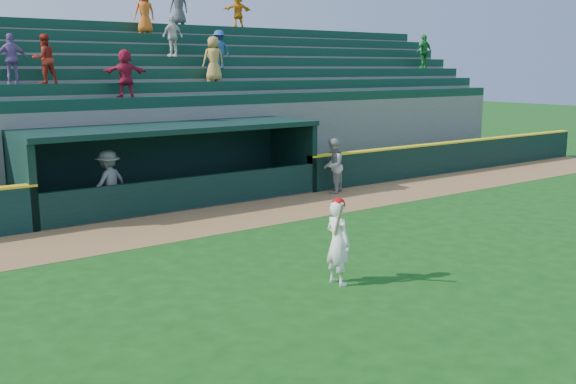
{
  "coord_description": "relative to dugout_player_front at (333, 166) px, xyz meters",
  "views": [
    {
      "loc": [
        -8.78,
        -10.55,
        4.22
      ],
      "look_at": [
        0.0,
        1.6,
        1.3
      ],
      "focal_mm": 40.0,
      "sensor_mm": 36.0,
      "label": 1
    }
  ],
  "objects": [
    {
      "name": "dugout",
      "position": [
        -5.05,
        2.02,
        0.42
      ],
      "size": [
        9.4,
        2.8,
        2.46
      ],
      "color": "slate",
      "rests_on": "ground"
    },
    {
      "name": "ground",
      "position": [
        -5.05,
        -5.99,
        -0.94
      ],
      "size": [
        120.0,
        120.0,
        0.0
      ],
      "primitive_type": "plane",
      "color": "#134611",
      "rests_on": "ground"
    },
    {
      "name": "dugout_player_front",
      "position": [
        0.0,
        0.0,
        0.0
      ],
      "size": [
        1.15,
        1.1,
        1.87
      ],
      "primitive_type": "imported",
      "rotation": [
        0.0,
        0.0,
        3.74
      ],
      "color": "#A5A49F",
      "rests_on": "ground"
    },
    {
      "name": "stands",
      "position": [
        -5.05,
        6.58,
        1.47
      ],
      "size": [
        34.5,
        6.28,
        7.54
      ],
      "color": "slate",
      "rests_on": "ground"
    },
    {
      "name": "wall_stripe_right",
      "position": [
        7.2,
        0.56,
        0.29
      ],
      "size": [
        15.5,
        0.32,
        0.06
      ],
      "primitive_type": "cube",
      "color": "yellow",
      "rests_on": "field_wall_right"
    },
    {
      "name": "dugout_player_inside",
      "position": [
        -7.33,
        1.34,
        0.0
      ],
      "size": [
        1.39,
        1.12,
        1.88
      ],
      "primitive_type": "imported",
      "rotation": [
        0.0,
        0.0,
        3.55
      ],
      "color": "gray",
      "rests_on": "ground"
    },
    {
      "name": "field_wall_right",
      "position": [
        7.2,
        0.56,
        -0.34
      ],
      "size": [
        15.5,
        0.3,
        1.2
      ],
      "primitive_type": "cube",
      "color": "black",
      "rests_on": "ground"
    },
    {
      "name": "warning_track",
      "position": [
        -5.05,
        -1.09,
        -0.93
      ],
      "size": [
        40.0,
        3.0,
        0.01
      ],
      "primitive_type": "cube",
      "color": "olive",
      "rests_on": "ground"
    },
    {
      "name": "batter_at_plate",
      "position": [
        -5.93,
        -7.27,
        -0.06
      ],
      "size": [
        0.52,
        0.77,
        1.76
      ],
      "color": "white",
      "rests_on": "ground"
    }
  ]
}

